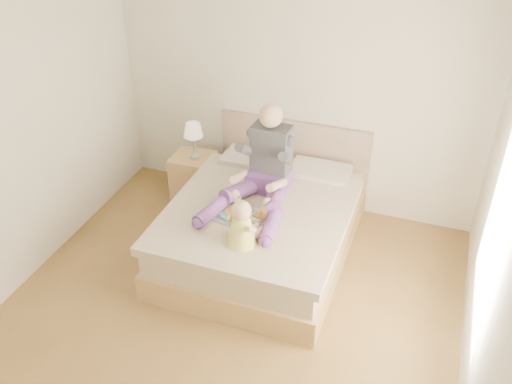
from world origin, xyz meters
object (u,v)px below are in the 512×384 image
(baby, at_px, (242,226))
(tray, at_px, (243,215))
(bed, at_px, (264,223))
(adult, at_px, (263,171))
(nightstand, at_px, (195,178))

(baby, bearing_deg, tray, 135.26)
(bed, bearing_deg, tray, -103.22)
(adult, bearing_deg, baby, -80.56)
(bed, bearing_deg, nightstand, 150.67)
(nightstand, relative_size, baby, 1.30)
(bed, relative_size, tray, 4.10)
(nightstand, relative_size, tray, 1.07)
(bed, xyz_separation_m, adult, (-0.04, 0.07, 0.57))
(bed, xyz_separation_m, nightstand, (-1.05, 0.59, -0.03))
(bed, xyz_separation_m, baby, (0.04, -0.71, 0.47))
(tray, distance_m, baby, 0.40)
(bed, height_order, adult, adult)
(nightstand, xyz_separation_m, baby, (1.09, -1.30, 0.50))
(bed, bearing_deg, adult, 119.91)
(nightstand, distance_m, tray, 1.40)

